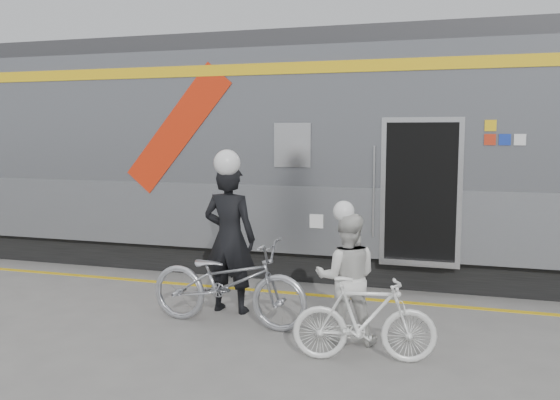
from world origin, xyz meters
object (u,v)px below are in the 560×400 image
at_px(bicycle_right, 364,319).
at_px(bicycle_left, 228,282).
at_px(woman, 347,278).
at_px(man, 229,238).

bearing_deg(bicycle_right, bicycle_left, 58.43).
bearing_deg(woman, bicycle_left, -16.44).
bearing_deg(bicycle_left, woman, -92.70).
distance_m(woman, bicycle_right, 0.70).
height_order(bicycle_left, woman, woman).
height_order(man, bicycle_left, man).
relative_size(man, woman, 1.33).
distance_m(bicycle_left, bicycle_right, 1.98).
distance_m(man, bicycle_right, 2.47).
relative_size(man, bicycle_right, 1.32).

